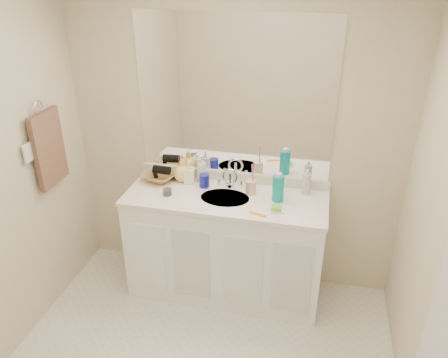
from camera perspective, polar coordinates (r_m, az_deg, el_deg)
wall_back at (r=3.38m, az=1.26°, el=4.70°), size 2.60×0.02×2.40m
vanity_cabinet at (r=3.52m, az=0.19°, el=-8.76°), size 1.50×0.55×0.85m
countertop at (r=3.28m, az=0.20°, el=-2.50°), size 1.52×0.57×0.03m
backsplash at (r=3.48m, az=1.16°, el=0.33°), size 1.52×0.03×0.08m
sink_basin at (r=3.26m, az=0.12°, el=-2.62°), size 0.37×0.37×0.02m
faucet at (r=3.39m, az=0.81°, el=-0.18°), size 0.02×0.02×0.11m
mirror at (r=3.26m, az=1.30°, el=10.54°), size 1.48×0.01×1.20m
blue_mug at (r=3.39m, az=-2.59°, el=-0.22°), size 0.09×0.09×0.11m
tan_cup at (r=3.30m, az=3.54°, el=-1.04°), size 0.10×0.10×0.11m
toothbrush at (r=3.25m, az=3.76°, el=0.44°), size 0.02×0.04×0.19m
mouthwash_bottle at (r=3.20m, az=7.08°, el=-1.20°), size 0.10×0.10×0.20m
clear_pump_bottle at (r=3.33m, az=10.70°, el=-0.63°), size 0.06×0.06×0.16m
soap_dish at (r=3.10m, az=6.84°, el=-4.13°), size 0.11×0.10×0.01m
green_soap at (r=3.10m, az=6.85°, el=-3.83°), size 0.07×0.05×0.03m
orange_comb at (r=3.06m, az=4.41°, el=-4.60°), size 0.13×0.06×0.01m
dark_jar at (r=3.31m, az=-7.41°, el=-1.69°), size 0.08×0.08×0.05m
soap_bottle_white at (r=3.46m, az=-2.91°, el=1.36°), size 0.10×0.10×0.22m
soap_bottle_cream at (r=3.45m, az=-4.57°, el=0.90°), size 0.10×0.10×0.18m
soap_bottle_yellow at (r=3.48m, az=-5.46°, el=1.17°), size 0.15×0.15×0.18m
wicker_basket at (r=3.54m, az=-8.38°, el=0.40°), size 0.32×0.32×0.07m
hair_dryer at (r=3.51m, az=-8.14°, el=1.20°), size 0.14×0.08×0.07m
towel_ring at (r=3.31m, az=-23.07°, el=8.49°), size 0.01×0.11×0.11m
hand_towel at (r=3.39m, az=-21.90°, el=3.70°), size 0.04×0.32×0.55m
switch_plate at (r=3.24m, az=-24.26°, el=3.15°), size 0.01×0.08×0.13m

